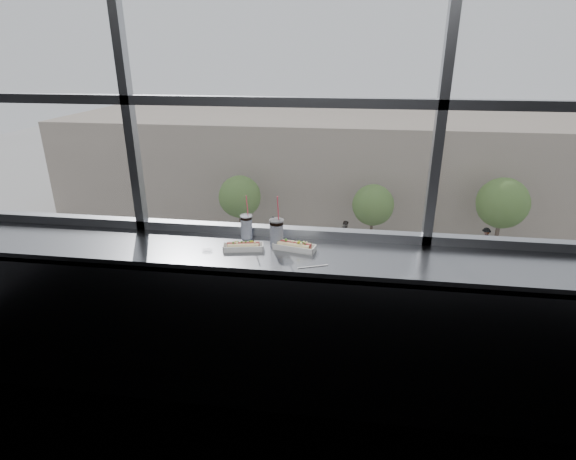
# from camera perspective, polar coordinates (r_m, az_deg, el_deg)

# --- Properties ---
(wall_back_lower) EXTENTS (6.00, 0.00, 6.00)m
(wall_back_lower) POSITION_cam_1_polar(r_m,az_deg,el_deg) (3.39, -1.15, -9.25)
(wall_back_lower) COLOR black
(wall_back_lower) RESTS_ON ground
(window_glass) EXTENTS (6.00, 0.00, 6.00)m
(window_glass) POSITION_cam_1_polar(r_m,az_deg,el_deg) (2.92, -1.35, 21.87)
(window_glass) COLOR silver
(window_glass) RESTS_ON ground
(window_mullions) EXTENTS (6.00, 0.08, 2.40)m
(window_mullions) POSITION_cam_1_polar(r_m,az_deg,el_deg) (2.90, -1.42, 21.87)
(window_mullions) COLOR gray
(window_mullions) RESTS_ON ground
(counter) EXTENTS (6.00, 0.55, 0.06)m
(counter) POSITION_cam_1_polar(r_m,az_deg,el_deg) (2.90, -2.10, -3.19)
(counter) COLOR gray
(counter) RESTS_ON ground
(counter_fascia) EXTENTS (6.00, 0.04, 1.04)m
(counter_fascia) POSITION_cam_1_polar(r_m,az_deg,el_deg) (2.95, -2.87, -14.48)
(counter_fascia) COLOR gray
(counter_fascia) RESTS_ON ground
(hotdog_tray_left) EXTENTS (0.27, 0.13, 0.06)m
(hotdog_tray_left) POSITION_cam_1_polar(r_m,az_deg,el_deg) (2.91, -5.70, -2.06)
(hotdog_tray_left) COLOR white
(hotdog_tray_left) RESTS_ON counter
(hotdog_tray_right) EXTENTS (0.29, 0.14, 0.07)m
(hotdog_tray_right) POSITION_cam_1_polar(r_m,az_deg,el_deg) (2.89, 0.80, -2.04)
(hotdog_tray_right) COLOR white
(hotdog_tray_right) RESTS_ON counter
(soda_cup_left) EXTENTS (0.08, 0.08, 0.31)m
(soda_cup_left) POSITION_cam_1_polar(r_m,az_deg,el_deg) (3.07, -5.30, 0.60)
(soda_cup_left) COLOR white
(soda_cup_left) RESTS_ON counter
(soda_cup_right) EXTENTS (0.10, 0.10, 0.35)m
(soda_cup_right) POSITION_cam_1_polar(r_m,az_deg,el_deg) (2.92, -1.47, -0.21)
(soda_cup_right) COLOR white
(soda_cup_right) RESTS_ON counter
(loose_straw) EXTENTS (0.18, 0.08, 0.01)m
(loose_straw) POSITION_cam_1_polar(r_m,az_deg,el_deg) (2.68, 3.18, -4.64)
(loose_straw) COLOR white
(loose_straw) RESTS_ON counter
(wrapper) EXTENTS (0.09, 0.06, 0.02)m
(wrapper) POSITION_cam_1_polar(r_m,az_deg,el_deg) (2.92, -10.25, -2.52)
(wrapper) COLOR silver
(wrapper) RESTS_ON counter
(plaza_ground) EXTENTS (120.00, 120.00, 0.00)m
(plaza_ground) POSITION_cam_1_polar(r_m,az_deg,el_deg) (48.23, 7.38, 5.51)
(plaza_ground) COLOR #A3A19F
(plaza_ground) RESTS_ON ground
(street_asphalt) EXTENTS (80.00, 10.00, 0.06)m
(street_asphalt) POSITION_cam_1_polar(r_m,az_deg,el_deg) (26.44, 6.14, -8.56)
(street_asphalt) COLOR black
(street_asphalt) RESTS_ON plaza_ground
(far_sidewalk) EXTENTS (80.00, 6.00, 0.04)m
(far_sidewalk) POSITION_cam_1_polar(r_m,az_deg,el_deg) (33.60, 6.74, -1.74)
(far_sidewalk) COLOR #A3A19F
(far_sidewalk) RESTS_ON plaza_ground
(far_building) EXTENTS (50.00, 14.00, 8.00)m
(far_building) POSITION_cam_1_polar(r_m,az_deg,el_deg) (41.91, 7.46, 8.69)
(far_building) COLOR gray
(far_building) RESTS_ON plaza_ground
(car_near_b) EXTENTS (3.03, 6.65, 2.17)m
(car_near_b) POSITION_cam_1_polar(r_m,az_deg,el_deg) (24.14, -14.85, -9.34)
(car_near_b) COLOR #2E2729
(car_near_b) RESTS_ON street_asphalt
(car_near_c) EXTENTS (2.30, 5.50, 1.83)m
(car_near_c) POSITION_cam_1_polar(r_m,az_deg,el_deg) (22.58, 2.96, -11.39)
(car_near_c) COLOR #A02C00
(car_near_c) RESTS_ON street_asphalt
(car_far_b) EXTENTS (3.07, 6.98, 2.30)m
(car_far_b) POSITION_cam_1_polar(r_m,az_deg,el_deg) (29.62, 13.57, -3.03)
(car_far_b) COLOR #6E1705
(car_far_b) RESTS_ON street_asphalt
(car_far_a) EXTENTS (3.52, 7.17, 2.31)m
(car_far_a) POSITION_cam_1_polar(r_m,az_deg,el_deg) (31.78, -14.51, -1.38)
(car_far_a) COLOR #363636
(car_far_a) RESTS_ON street_asphalt
(car_far_c) EXTENTS (2.45, 5.83, 1.94)m
(car_far_c) POSITION_cam_1_polar(r_m,az_deg,el_deg) (31.07, 25.61, -3.84)
(car_far_c) COLOR beige
(car_far_c) RESTS_ON street_asphalt
(pedestrian_b) EXTENTS (0.76, 1.02, 2.29)m
(pedestrian_b) POSITION_cam_1_polar(r_m,az_deg,el_deg) (32.91, 7.32, -0.08)
(pedestrian_b) COLOR #66605B
(pedestrian_b) RESTS_ON far_sidewalk
(pedestrian_c) EXTENTS (0.68, 0.91, 2.05)m
(pedestrian_c) POSITION_cam_1_polar(r_m,az_deg,el_deg) (33.30, 16.94, -0.84)
(pedestrian_c) COLOR #66605B
(pedestrian_c) RESTS_ON far_sidewalk
(pedestrian_a) EXTENTS (0.65, 0.87, 1.95)m
(pedestrian_a) POSITION_cam_1_polar(r_m,az_deg,el_deg) (34.30, -1.90, 0.70)
(pedestrian_a) COLOR #66605B
(pedestrian_a) RESTS_ON far_sidewalk
(pedestrian_d) EXTENTS (0.68, 0.91, 2.04)m
(pedestrian_d) POSITION_cam_1_polar(r_m,az_deg,el_deg) (34.85, 23.81, -0.80)
(pedestrian_d) COLOR #66605B
(pedestrian_d) RESTS_ON far_sidewalk
(tree_left) EXTENTS (3.14, 3.14, 4.91)m
(tree_left) POSITION_cam_1_polar(r_m,az_deg,el_deg) (33.42, -6.14, 4.22)
(tree_left) COLOR #47382B
(tree_left) RESTS_ON far_sidewalk
(tree_center) EXTENTS (2.97, 2.97, 4.64)m
(tree_center) POSITION_cam_1_polar(r_m,az_deg,el_deg) (32.53, 10.75, 3.13)
(tree_center) COLOR #47382B
(tree_center) RESTS_ON far_sidewalk
(tree_right) EXTENTS (3.49, 3.49, 5.46)m
(tree_right) POSITION_cam_1_polar(r_m,az_deg,el_deg) (33.93, 25.59, 3.09)
(tree_right) COLOR #47382B
(tree_right) RESTS_ON far_sidewalk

